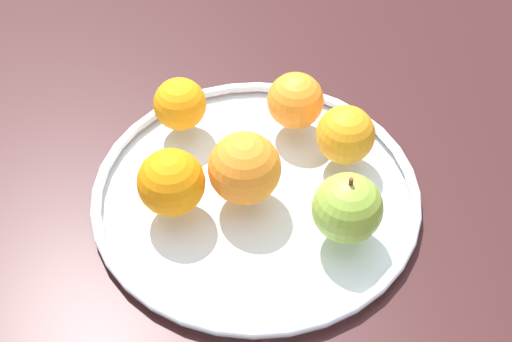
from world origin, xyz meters
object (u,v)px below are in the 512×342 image
(orange_center, at_px, (171,182))
(orange_back_left, at_px, (180,104))
(fruit_bowl, at_px, (256,194))
(orange_back_right, at_px, (295,101))
(apple, at_px, (347,208))
(orange_front_left, at_px, (345,135))
(orange_front_right, at_px, (246,171))

(orange_center, distance_m, orange_back_left, 0.13)
(fruit_bowl, relative_size, orange_back_right, 5.44)
(fruit_bowl, xyz_separation_m, orange_center, (-0.09, 0.01, 0.05))
(apple, xyz_separation_m, orange_front_left, (0.05, 0.10, -0.00))
(orange_back_right, bearing_deg, orange_center, -157.85)
(fruit_bowl, relative_size, orange_back_left, 5.85)
(orange_back_right, xyz_separation_m, orange_front_right, (-0.10, -0.09, 0.01))
(orange_back_right, bearing_deg, fruit_bowl, -134.84)
(fruit_bowl, distance_m, orange_center, 0.10)
(orange_back_right, xyz_separation_m, orange_back_left, (-0.13, 0.05, -0.00))
(fruit_bowl, relative_size, orange_front_right, 4.62)
(orange_front_left, bearing_deg, fruit_bowl, -174.52)
(orange_front_right, bearing_deg, orange_back_right, 42.50)
(orange_front_right, xyz_separation_m, orange_front_left, (0.13, 0.02, -0.01))
(orange_front_right, bearing_deg, apple, -46.70)
(apple, distance_m, orange_center, 0.19)
(orange_front_right, bearing_deg, orange_center, 167.61)
(orange_back_right, relative_size, orange_center, 0.92)
(fruit_bowl, bearing_deg, orange_center, 172.26)
(fruit_bowl, height_order, orange_back_right, orange_back_right)
(orange_front_left, distance_m, orange_back_left, 0.20)
(orange_center, bearing_deg, orange_front_left, -0.46)
(fruit_bowl, xyz_separation_m, apple, (0.07, -0.09, 0.05))
(fruit_bowl, xyz_separation_m, orange_back_right, (0.08, 0.08, 0.04))
(orange_center, bearing_deg, apple, -32.69)
(fruit_bowl, xyz_separation_m, orange_front_right, (-0.01, -0.00, 0.05))
(fruit_bowl, bearing_deg, apple, -53.44)
(orange_front_right, bearing_deg, fruit_bowl, 19.73)
(apple, bearing_deg, orange_center, 147.31)
(apple, height_order, orange_back_right, apple)
(orange_back_right, relative_size, orange_front_right, 0.85)
(apple, distance_m, orange_front_left, 0.11)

